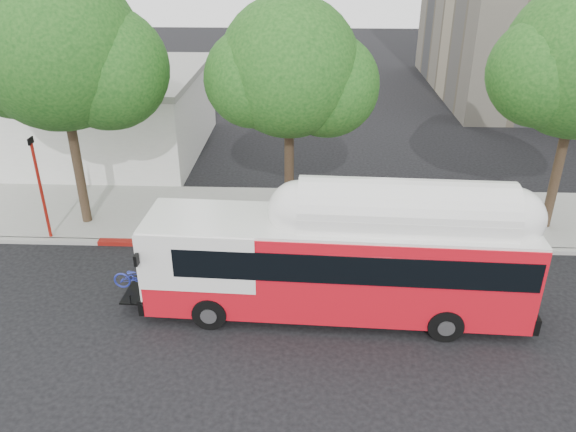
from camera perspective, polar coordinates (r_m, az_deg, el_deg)
ground at (r=17.35m, az=2.67°, el=-9.66°), size 120.00×120.00×0.00m
sidewalk at (r=22.90m, az=2.66°, el=0.12°), size 60.00×5.00×0.15m
curb_strip at (r=20.60m, az=2.66°, el=-3.09°), size 60.00×0.30×0.15m
red_curb_segment at (r=20.78m, az=-5.65°, el=-2.90°), size 10.00×0.32×0.16m
street_tree_left at (r=21.58m, az=-21.09°, el=15.12°), size 6.67×5.80×9.74m
street_tree_mid at (r=20.55m, az=1.30°, el=14.32°), size 5.75×5.00×8.62m
low_commercial_bldg at (r=32.26m, az=-23.39°, el=9.81°), size 16.20×10.20×4.25m
transit_bus at (r=16.52m, az=5.14°, el=-4.97°), size 11.94×2.90×3.51m
signal_pole at (r=22.14m, az=-23.80°, el=2.48°), size 0.11×0.38×4.02m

